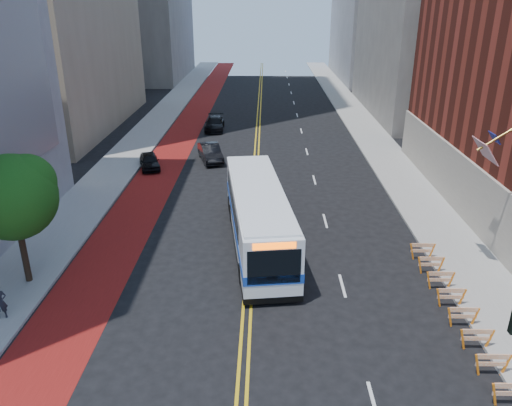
{
  "coord_description": "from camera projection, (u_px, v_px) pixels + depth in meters",
  "views": [
    {
      "loc": [
        0.79,
        -16.0,
        13.6
      ],
      "look_at": [
        0.35,
        8.0,
        3.71
      ],
      "focal_mm": 35.0,
      "sensor_mm": 36.0,
      "label": 1
    }
  ],
  "objects": [
    {
      "name": "street_tree",
      "position": [
        14.0,
        194.0,
        23.9
      ],
      "size": [
        4.2,
        4.2,
        6.7
      ],
      "color": "black",
      "rests_on": "sidewalk_left"
    },
    {
      "name": "construction_barriers",
      "position": [
        457.0,
        304.0,
        22.73
      ],
      "size": [
        1.42,
        10.91,
        1.0
      ],
      "color": "orange",
      "rests_on": "ground"
    },
    {
      "name": "car_c",
      "position": [
        215.0,
        124.0,
        55.16
      ],
      "size": [
        2.13,
        4.98,
        1.43
      ],
      "primitive_type": "imported",
      "rotation": [
        0.0,
        0.0,
        0.03
      ],
      "color": "black",
      "rests_on": "ground"
    },
    {
      "name": "car_b",
      "position": [
        210.0,
        153.0,
        44.67
      ],
      "size": [
        2.88,
        4.91,
        1.53
      ],
      "primitive_type": "imported",
      "rotation": [
        0.0,
        0.0,
        0.29
      ],
      "color": "black",
      "rests_on": "ground"
    },
    {
      "name": "sidewalk_left",
      "position": [
        132.0,
        150.0,
        47.9
      ],
      "size": [
        4.0,
        140.0,
        0.15
      ],
      "primitive_type": "cube",
      "color": "gray",
      "rests_on": "ground"
    },
    {
      "name": "center_line_outer",
      "position": [
        259.0,
        151.0,
        47.72
      ],
      "size": [
        0.14,
        140.0,
        0.01
      ],
      "primitive_type": "cube",
      "color": "gold",
      "rests_on": "ground"
    },
    {
      "name": "car_a",
      "position": [
        149.0,
        161.0,
        42.74
      ],
      "size": [
        2.64,
        4.14,
        1.31
      ],
      "primitive_type": "imported",
      "rotation": [
        0.0,
        0.0,
        0.31
      ],
      "color": "black",
      "rests_on": "ground"
    },
    {
      "name": "ground",
      "position": [
        244.0,
        364.0,
        19.99
      ],
      "size": [
        160.0,
        160.0,
        0.0
      ],
      "primitive_type": "plane",
      "color": "black",
      "rests_on": "ground"
    },
    {
      "name": "pedestrian",
      "position": [
        0.0,
        302.0,
        22.35
      ],
      "size": [
        0.72,
        0.62,
        1.67
      ],
      "primitive_type": "imported",
      "rotation": [
        0.0,
        0.0,
        0.44
      ],
      "color": "black",
      "rests_on": "sidewalk_left"
    },
    {
      "name": "bus_lane_paint",
      "position": [
        172.0,
        151.0,
        47.86
      ],
      "size": [
        3.6,
        140.0,
        0.01
      ],
      "primitive_type": "cube",
      "color": "maroon",
      "rests_on": "ground"
    },
    {
      "name": "transit_bus",
      "position": [
        258.0,
        215.0,
        29.09
      ],
      "size": [
        4.52,
        13.39,
        3.61
      ],
      "rotation": [
        0.0,
        0.0,
        0.13
      ],
      "color": "silver",
      "rests_on": "ground"
    },
    {
      "name": "sidewalk_right",
      "position": [
        382.0,
        151.0,
        47.49
      ],
      "size": [
        4.0,
        140.0,
        0.15
      ],
      "primitive_type": "cube",
      "color": "gray",
      "rests_on": "ground"
    },
    {
      "name": "center_line_inner",
      "position": [
        255.0,
        151.0,
        47.72
      ],
      "size": [
        0.14,
        140.0,
        0.01
      ],
      "primitive_type": "cube",
      "color": "gold",
      "rests_on": "ground"
    },
    {
      "name": "lane_dashes",
      "position": [
        301.0,
        131.0,
        55.03
      ],
      "size": [
        0.14,
        98.2,
        0.01
      ],
      "color": "silver",
      "rests_on": "ground"
    }
  ]
}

